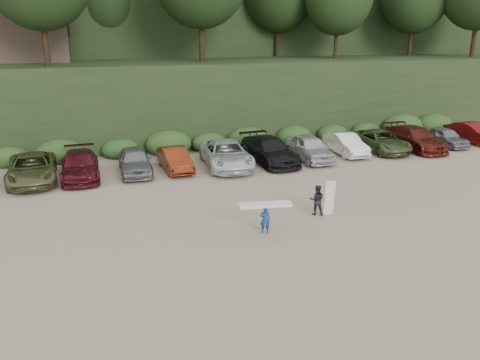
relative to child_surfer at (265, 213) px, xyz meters
name	(u,v)px	position (x,y,z in m)	size (l,w,h in m)	color
ground	(271,227)	(0.52, 0.54, -0.90)	(120.00, 120.00, 0.00)	tan
hillside_backdrop	(144,2)	(0.26, 36.47, 10.32)	(90.00, 41.50, 28.00)	black
parked_cars	(245,152)	(2.77, 10.66, -0.13)	(39.30, 6.44, 1.65)	#99989C
child_surfer	(265,213)	(0.00, 0.00, 0.00)	(2.29, 0.98, 1.33)	navy
adult_surfer	(318,200)	(3.11, 1.20, -0.17)	(1.18, 0.81, 1.70)	black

